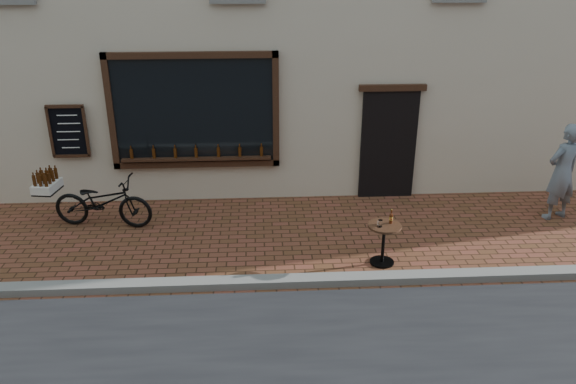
{
  "coord_description": "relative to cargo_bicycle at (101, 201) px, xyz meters",
  "views": [
    {
      "loc": [
        -0.7,
        -7.05,
        4.65
      ],
      "look_at": [
        -0.23,
        1.2,
        1.1
      ],
      "focal_mm": 35.0,
      "sensor_mm": 36.0,
      "label": 1
    }
  ],
  "objects": [
    {
      "name": "cargo_bicycle",
      "position": [
        0.0,
        0.0,
        0.0
      ],
      "size": [
        2.16,
        0.91,
        1.02
      ],
      "rotation": [
        0.0,
        0.0,
        1.42
      ],
      "color": "black",
      "rests_on": "ground"
    },
    {
      "name": "pedestrian",
      "position": [
        8.46,
        -0.14,
        0.44
      ],
      "size": [
        0.78,
        0.64,
        1.85
      ],
      "primitive_type": "imported",
      "rotation": [
        0.0,
        0.0,
        3.47
      ],
      "color": "slate",
      "rests_on": "ground"
    },
    {
      "name": "ground",
      "position": [
        3.57,
        -2.39,
        -0.49
      ],
      "size": [
        90.0,
        90.0,
        0.0
      ],
      "primitive_type": "plane",
      "color": "#58321C",
      "rests_on": "ground"
    },
    {
      "name": "bistro_table",
      "position": [
        4.84,
        -1.63,
        0.0
      ],
      "size": [
        0.54,
        0.54,
        0.92
      ],
      "color": "black",
      "rests_on": "ground"
    },
    {
      "name": "kerb",
      "position": [
        3.57,
        -2.19,
        -0.43
      ],
      "size": [
        90.0,
        0.25,
        0.12
      ],
      "primitive_type": "cube",
      "color": "slate",
      "rests_on": "ground"
    }
  ]
}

